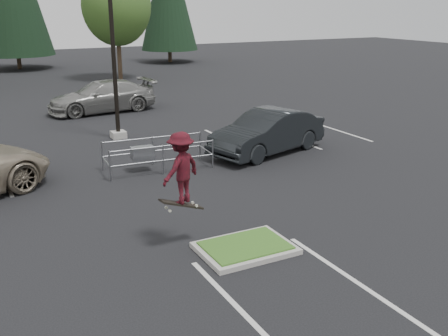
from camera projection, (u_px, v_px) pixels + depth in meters
name	position (u px, v px, depth m)	size (l,w,h in m)	color
ground	(245.00, 251.00, 12.48)	(120.00, 120.00, 0.00)	black
grass_median	(245.00, 248.00, 12.45)	(2.20, 1.60, 0.16)	#A19E96
stall_lines	(117.00, 185.00, 16.97)	(22.62, 17.60, 0.01)	silver
light_pole	(112.00, 30.00, 21.46)	(0.70, 0.60, 10.12)	#A19E96
decid_c	(116.00, 8.00, 38.75)	(5.12, 5.12, 8.38)	#38281C
cart_corral	(146.00, 153.00, 18.22)	(3.78, 1.58, 1.05)	gray
skateboarder	(180.00, 168.00, 12.20)	(1.28, 1.05, 1.97)	black
car_r_charc	(268.00, 132.00, 20.34)	(1.77, 5.07, 1.67)	black
car_far_silver	(103.00, 96.00, 28.08)	(2.33, 5.74, 1.67)	gray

